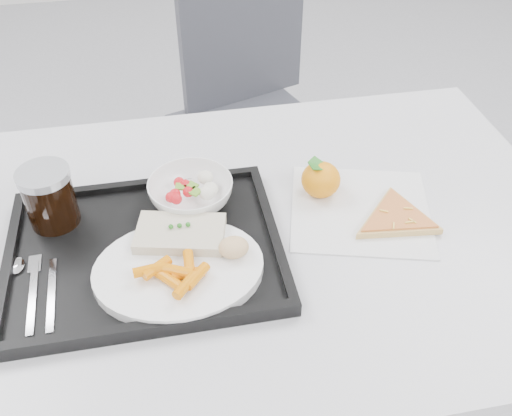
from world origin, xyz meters
TOP-DOWN VIEW (x-y plane):
  - table at (0.00, 0.30)m, footprint 1.20×0.80m
  - chair at (0.16, 1.12)m, footprint 0.54×0.54m
  - tray at (-0.17, 0.27)m, footprint 0.45×0.35m
  - dinner_plate at (-0.12, 0.20)m, footprint 0.27×0.27m
  - fish_fillet at (-0.11, 0.26)m, footprint 0.16×0.12m
  - bread_roll at (-0.03, 0.21)m, footprint 0.05×0.05m
  - salad_bowl at (-0.08, 0.37)m, footprint 0.15×0.15m
  - cola_glass at (-0.32, 0.37)m, footprint 0.09×0.09m
  - cutlery at (-0.35, 0.22)m, footprint 0.08×0.17m
  - napkin at (0.22, 0.31)m, footprint 0.30×0.30m
  - tangerine at (0.16, 0.37)m, footprint 0.09×0.09m
  - pizza_slice at (0.27, 0.27)m, footprint 0.24×0.24m
  - carrot_pile at (-0.12, 0.17)m, footprint 0.12×0.09m
  - salad_contents at (-0.07, 0.36)m, footprint 0.09×0.08m

SIDE VIEW (x-z plane):
  - chair at x=0.16m, z-range 0.07..1.00m
  - table at x=0.00m, z-range 0.31..1.06m
  - napkin at x=0.22m, z-range 0.75..0.75m
  - tray at x=-0.17m, z-range 0.75..0.77m
  - pizza_slice at x=0.27m, z-range 0.75..0.77m
  - cutlery at x=-0.35m, z-range 0.76..0.77m
  - dinner_plate at x=-0.12m, z-range 0.77..0.78m
  - tangerine at x=0.16m, z-range 0.75..0.82m
  - salad_bowl at x=-0.08m, z-range 0.77..0.81m
  - fish_fillet at x=-0.11m, z-range 0.78..0.81m
  - carrot_pile at x=-0.12m, z-range 0.78..0.81m
  - bread_roll at x=-0.03m, z-range 0.78..0.81m
  - salad_contents at x=-0.07m, z-range 0.79..0.81m
  - cola_glass at x=-0.32m, z-range 0.77..0.88m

